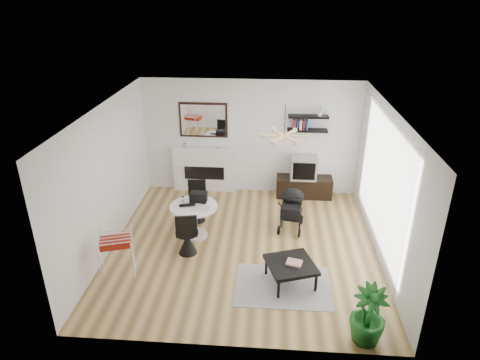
# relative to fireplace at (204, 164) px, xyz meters

# --- Properties ---
(floor) EXTENTS (5.00, 5.00, 0.00)m
(floor) POSITION_rel_fireplace_xyz_m (1.10, -2.42, -0.69)
(floor) COLOR olive
(floor) RESTS_ON ground
(ceiling) EXTENTS (5.00, 5.00, 0.00)m
(ceiling) POSITION_rel_fireplace_xyz_m (1.10, -2.42, 2.01)
(ceiling) COLOR white
(ceiling) RESTS_ON wall_back
(wall_back) EXTENTS (5.00, 0.00, 5.00)m
(wall_back) POSITION_rel_fireplace_xyz_m (1.10, 0.08, 0.66)
(wall_back) COLOR white
(wall_back) RESTS_ON floor
(wall_left) EXTENTS (0.00, 5.00, 5.00)m
(wall_left) POSITION_rel_fireplace_xyz_m (-1.40, -2.42, 0.66)
(wall_left) COLOR white
(wall_left) RESTS_ON floor
(wall_right) EXTENTS (0.00, 5.00, 5.00)m
(wall_right) POSITION_rel_fireplace_xyz_m (3.60, -2.42, 0.66)
(wall_right) COLOR white
(wall_right) RESTS_ON floor
(sheer_curtain) EXTENTS (0.04, 3.60, 2.60)m
(sheer_curtain) POSITION_rel_fireplace_xyz_m (3.50, -2.22, 0.66)
(sheer_curtain) COLOR white
(sheer_curtain) RESTS_ON wall_right
(fireplace) EXTENTS (1.50, 0.17, 2.16)m
(fireplace) POSITION_rel_fireplace_xyz_m (0.00, 0.00, 0.00)
(fireplace) COLOR white
(fireplace) RESTS_ON floor
(shelf_lower) EXTENTS (0.90, 0.25, 0.04)m
(shelf_lower) POSITION_rel_fireplace_xyz_m (2.38, -0.05, 0.91)
(shelf_lower) COLOR black
(shelf_lower) RESTS_ON wall_back
(shelf_upper) EXTENTS (0.90, 0.25, 0.04)m
(shelf_upper) POSITION_rel_fireplace_xyz_m (2.38, -0.05, 1.23)
(shelf_upper) COLOR black
(shelf_upper) RESTS_ON wall_back
(pendant_lamp) EXTENTS (0.90, 0.90, 0.10)m
(pendant_lamp) POSITION_rel_fireplace_xyz_m (1.80, -2.12, 1.46)
(pendant_lamp) COLOR tan
(pendant_lamp) RESTS_ON ceiling
(tv_console) EXTENTS (1.29, 0.45, 0.48)m
(tv_console) POSITION_rel_fireplace_xyz_m (2.38, -0.16, -0.44)
(tv_console) COLOR black
(tv_console) RESTS_ON floor
(crt_tv) EXTENTS (0.59, 0.52, 0.52)m
(crt_tv) POSITION_rel_fireplace_xyz_m (2.34, -0.16, 0.06)
(crt_tv) COLOR #B1B1B3
(crt_tv) RESTS_ON tv_console
(dining_table) EXTENTS (0.93, 0.93, 0.68)m
(dining_table) POSITION_rel_fireplace_xyz_m (0.11, -2.12, -0.23)
(dining_table) COLOR white
(dining_table) RESTS_ON floor
(laptop) EXTENTS (0.35, 0.28, 0.02)m
(laptop) POSITION_rel_fireplace_xyz_m (-0.00, -2.17, 0.01)
(laptop) COLOR black
(laptop) RESTS_ON dining_table
(black_bag) EXTENTS (0.34, 0.22, 0.20)m
(black_bag) POSITION_rel_fireplace_xyz_m (0.18, -1.93, 0.10)
(black_bag) COLOR black
(black_bag) RESTS_ON dining_table
(newspaper) EXTENTS (0.39, 0.35, 0.01)m
(newspaper) POSITION_rel_fireplace_xyz_m (0.28, -2.20, 0.00)
(newspaper) COLOR silver
(newspaper) RESTS_ON dining_table
(drinking_glass) EXTENTS (0.06, 0.06, 0.10)m
(drinking_glass) POSITION_rel_fireplace_xyz_m (-0.13, -1.95, 0.05)
(drinking_glass) COLOR white
(drinking_glass) RESTS_ON dining_table
(chair_far) EXTENTS (0.41, 0.43, 0.87)m
(chair_far) POSITION_rel_fireplace_xyz_m (0.06, -1.48, -0.41)
(chair_far) COLOR black
(chair_far) RESTS_ON floor
(chair_near) EXTENTS (0.44, 0.46, 0.89)m
(chair_near) POSITION_rel_fireplace_xyz_m (0.08, -2.72, -0.40)
(chair_near) COLOR black
(chair_near) RESTS_ON floor
(drying_rack) EXTENTS (0.69, 0.66, 0.83)m
(drying_rack) POSITION_rel_fireplace_xyz_m (-0.94, -3.54, -0.25)
(drying_rack) COLOR white
(drying_rack) RESTS_ON floor
(stroller) EXTENTS (0.56, 0.79, 0.92)m
(stroller) POSITION_rel_fireplace_xyz_m (2.03, -1.63, -0.29)
(stroller) COLOR black
(stroller) RESTS_ON floor
(rug) EXTENTS (1.58, 1.14, 0.01)m
(rug) POSITION_rel_fireplace_xyz_m (1.85, -3.56, -0.68)
(rug) COLOR gray
(rug) RESTS_ON floor
(coffee_table) EXTENTS (0.95, 0.95, 0.38)m
(coffee_table) POSITION_rel_fireplace_xyz_m (1.96, -3.45, -0.33)
(coffee_table) COLOR black
(coffee_table) RESTS_ON rug
(magazines) EXTENTS (0.29, 0.25, 0.04)m
(magazines) POSITION_rel_fireplace_xyz_m (2.01, -3.46, -0.27)
(magazines) COLOR #D84936
(magazines) RESTS_ON coffee_table
(potted_plant) EXTENTS (0.59, 0.59, 0.89)m
(potted_plant) POSITION_rel_fireplace_xyz_m (2.98, -4.66, -0.24)
(potted_plant) COLOR #1B5F1F
(potted_plant) RESTS_ON floor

